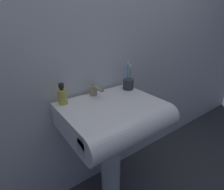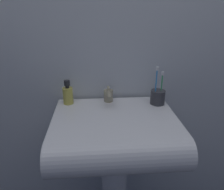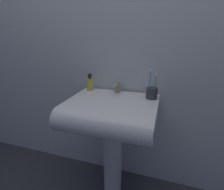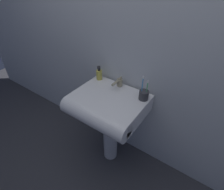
# 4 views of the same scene
# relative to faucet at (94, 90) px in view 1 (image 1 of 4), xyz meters

# --- Properties ---
(wall_back) EXTENTS (5.00, 0.05, 2.40)m
(wall_back) POSITION_rel_faucet_xyz_m (0.02, 0.10, 0.34)
(wall_back) COLOR silver
(wall_back) RESTS_ON ground
(sink_pedestal) EXTENTS (0.14, 0.14, 0.67)m
(sink_pedestal) POSITION_rel_faucet_xyz_m (0.02, -0.16, -0.53)
(sink_pedestal) COLOR white
(sink_pedestal) RESTS_ON ground
(sink_basin) EXTENTS (0.61, 0.52, 0.15)m
(sink_basin) POSITION_rel_faucet_xyz_m (0.02, -0.22, -0.12)
(sink_basin) COLOR white
(sink_basin) RESTS_ON sink_pedestal
(faucet) EXTENTS (0.05, 0.15, 0.08)m
(faucet) POSITION_rel_faucet_xyz_m (0.00, 0.00, 0.00)
(faucet) COLOR tan
(faucet) RESTS_ON sink_basin
(toothbrush_cup) EXTENTS (0.08, 0.08, 0.22)m
(toothbrush_cup) POSITION_rel_faucet_xyz_m (0.27, -0.04, -0.00)
(toothbrush_cup) COLOR #38383D
(toothbrush_cup) RESTS_ON sink_basin
(soap_bottle) EXTENTS (0.06, 0.06, 0.14)m
(soap_bottle) POSITION_rel_faucet_xyz_m (-0.23, 0.00, 0.01)
(soap_bottle) COLOR gold
(soap_bottle) RESTS_ON sink_basin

